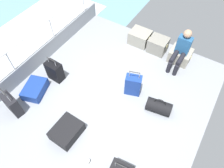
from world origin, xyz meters
TOP-DOWN VIEW (x-y plane):
  - ground_plane at (0.00, 0.00)m, footprint 4.40×5.20m
  - gunwale_port at (-2.17, 0.00)m, footprint 0.06×5.20m
  - railing_port at (-2.17, 0.00)m, footprint 0.04×4.20m
  - sea_wake at (-3.60, 0.00)m, footprint 12.00×12.00m
  - cargo_crate_0 at (-0.30, 2.17)m, footprint 0.60×0.48m
  - cargo_crate_1 at (0.28, 2.14)m, footprint 0.53×0.45m
  - cargo_crate_2 at (0.94, 2.12)m, footprint 0.58×0.49m
  - passenger_seated at (0.94, 1.95)m, footprint 0.34×0.66m
  - suitcase_0 at (-0.27, -1.18)m, footprint 0.51×0.64m
  - suitcase_1 at (0.37, 0.51)m, footprint 0.42×0.33m
  - suitcase_3 at (-1.63, -1.36)m, footprint 0.46×0.27m
  - suitcase_4 at (-1.62, -0.73)m, footprint 0.61×0.73m
  - suitcase_5 at (-1.48, -0.13)m, footprint 0.40×0.26m
  - duffel_bag at (1.11, 0.37)m, footprint 0.60×0.38m
  - paper_cup at (0.44, -1.43)m, footprint 0.08×0.08m

SIDE VIEW (x-z plane):
  - sea_wake at x=-3.60m, z-range -0.35..-0.33m
  - ground_plane at x=0.00m, z-range -0.06..0.00m
  - paper_cup at x=0.44m, z-range 0.00..0.10m
  - suitcase_4 at x=-1.62m, z-range 0.00..0.23m
  - suitcase_0 at x=-0.27m, z-range 0.00..0.28m
  - duffel_bag at x=1.11m, z-range -0.06..0.37m
  - cargo_crate_2 at x=0.94m, z-range 0.00..0.34m
  - cargo_crate_0 at x=-0.30m, z-range 0.00..0.39m
  - cargo_crate_1 at x=0.28m, z-range 0.00..0.41m
  - gunwale_port at x=-2.17m, z-range 0.00..0.45m
  - suitcase_5 at x=-1.48m, z-range -0.08..0.61m
  - suitcase_3 at x=-1.63m, z-range -0.11..0.65m
  - suitcase_1 at x=0.37m, z-range -0.09..0.66m
  - passenger_seated at x=0.94m, z-range 0.01..1.06m
  - railing_port at x=-2.17m, z-range 0.27..1.29m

